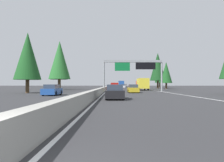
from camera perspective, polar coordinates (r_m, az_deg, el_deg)
ground_plane at (r=62.78m, az=-1.19°, el=-2.22°), size 320.00×320.00×0.00m
median_barrier at (r=82.77m, az=-0.99°, el=-1.58°), size 180.00×0.56×0.90m
shoulder_stripe_right at (r=73.39m, az=8.07°, el=-2.01°), size 160.00×0.16×0.01m
shoulder_stripe_median at (r=72.77m, az=-0.76°, el=-2.03°), size 160.00×0.16×0.01m
sign_gantry_overhead at (r=46.18m, az=5.72°, el=3.86°), size 0.50×12.68×6.65m
sedan_mid_right at (r=21.65m, az=0.75°, el=-3.02°), size 4.40×1.80×1.47m
sedan_distant_b at (r=38.27m, az=5.59°, el=-2.07°), size 4.40×1.80×1.47m
box_truck_mid_center at (r=55.35m, az=8.00°, el=-0.73°), size 8.50×2.40×2.95m
minivan_near_right at (r=130.60m, az=3.52°, el=-1.09°), size 5.00×1.95×1.69m
sedan_near_center at (r=109.95m, az=0.53°, el=-1.28°), size 4.40×1.80×1.47m
pickup_far_center at (r=53.10m, az=0.68°, el=-1.48°), size 5.60×2.00×1.86m
bus_far_left at (r=106.14m, az=2.42°, el=-0.73°), size 11.50×2.55×3.10m
sedan_far_right at (r=87.43m, az=2.89°, el=-1.39°), size 4.40×1.80×1.47m
oncoming_near at (r=30.24m, az=-15.55°, el=-2.37°), size 4.40×1.80×1.47m
conifer_right_mid at (r=70.88m, az=14.14°, el=2.19°), size 3.79×3.79×8.61m
conifer_right_far at (r=78.81m, az=12.01°, el=3.71°), size 5.60×5.60×12.73m
conifer_right_distant at (r=97.97m, az=12.52°, el=1.85°), size 4.41×4.41×10.02m
conifer_left_foreground at (r=39.57m, az=-21.43°, el=6.13°), size 4.54×4.54×10.32m
conifer_left_near at (r=59.37m, az=-13.70°, el=5.42°), size 5.76×5.76×13.09m
conifer_left_mid at (r=86.74m, az=-13.89°, el=4.30°), size 6.69×6.69×15.21m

